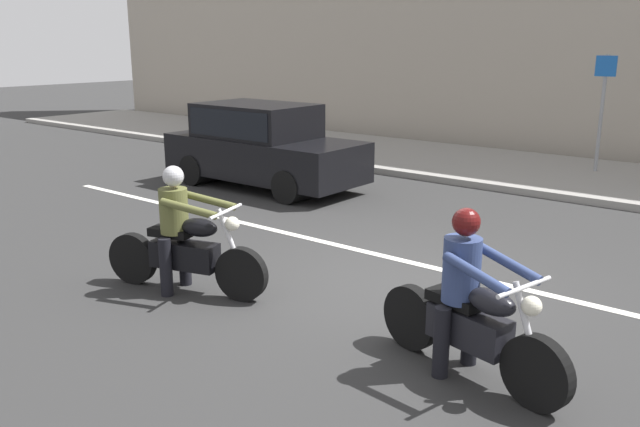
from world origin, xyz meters
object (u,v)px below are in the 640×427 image
Objects in this scene: motorcycle_with_rider_denim_blue at (469,310)px; street_sign_post at (603,101)px; motorcycle_with_rider_olive at (183,241)px; parked_sedan_black at (261,145)px.

street_sign_post is at bearing 100.44° from motorcycle_with_rider_denim_blue.
motorcycle_with_rider_denim_blue is 0.96× the size of motorcycle_with_rider_olive.
parked_sedan_black is at bearing 146.23° from motorcycle_with_rider_denim_blue.
parked_sedan_black is 7.50m from street_sign_post.
motorcycle_with_rider_denim_blue reaches higher than motorcycle_with_rider_olive.
motorcycle_with_rider_denim_blue is 8.43m from parked_sedan_black.
street_sign_post reaches higher than motorcycle_with_rider_olive.
motorcycle_with_rider_denim_blue is at bearing 3.73° from motorcycle_with_rider_olive.
motorcycle_with_rider_olive is 0.83× the size of street_sign_post.
parked_sedan_black reaches higher than motorcycle_with_rider_olive.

